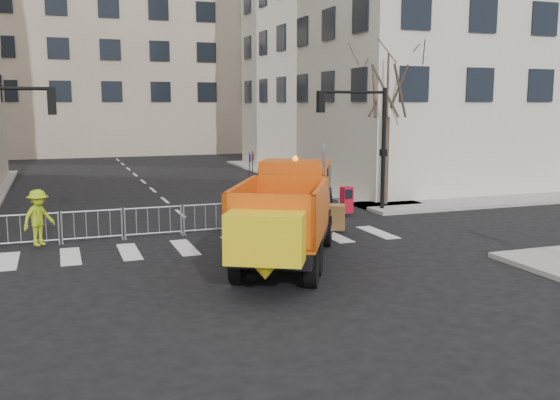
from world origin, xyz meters
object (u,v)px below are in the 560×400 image
object	(u,v)px
cop_b	(316,204)
worker	(39,218)
cop_a	(325,203)
newspaper_box	(347,200)
plow_truck	(286,213)
cop_c	(273,206)

from	to	relation	value
cop_b	worker	size ratio (longest dim) A/B	1.05
cop_a	newspaper_box	distance (m)	2.74
plow_truck	newspaper_box	xyz separation A→B (m)	(5.21, 6.70, -0.86)
cop_a	newspaper_box	world-z (taller)	cop_a
plow_truck	cop_a	bearing A→B (deg)	-6.67
cop_b	cop_c	xyz separation A→B (m)	(-1.76, 0.00, 0.02)
cop_a	plow_truck	bearing A→B (deg)	59.08
plow_truck	cop_c	bearing A→B (deg)	14.16
cop_a	cop_b	distance (m)	0.36
plow_truck	cop_b	distance (m)	5.61
worker	cop_c	bearing A→B (deg)	-38.99
newspaper_box	cop_b	bearing A→B (deg)	-144.24
cop_a	newspaper_box	size ratio (longest dim) A/B	1.77
cop_c	newspaper_box	world-z (taller)	cop_c
plow_truck	cop_c	size ratio (longest dim) A/B	4.67
plow_truck	worker	size ratio (longest dim) A/B	4.98
cop_c	worker	world-z (taller)	worker
worker	plow_truck	bearing A→B (deg)	-73.67
cop_c	plow_truck	bearing A→B (deg)	34.06
cop_a	cop_c	distance (m)	2.12
cop_c	worker	xyz separation A→B (m)	(-8.11, -0.20, 0.09)
cop_c	newspaper_box	bearing A→B (deg)	164.82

